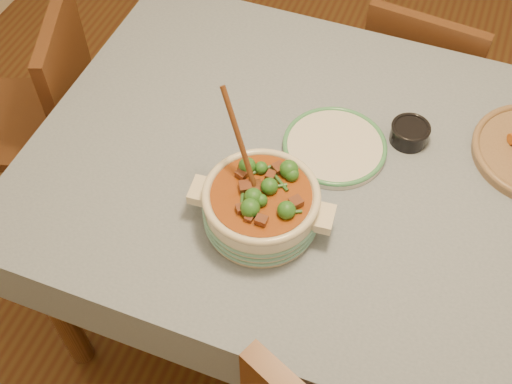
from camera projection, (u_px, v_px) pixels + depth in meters
The scene contains 7 objects.
floor at pixel (335, 314), 2.18m from camera, with size 4.50×4.50×0.00m, color #4A2615.
dining_table at pixel (361, 198), 1.65m from camera, with size 1.68×1.08×0.76m.
stew_casserole at pixel (261, 204), 1.44m from camera, with size 0.34×0.28×0.31m.
white_plate at pixel (335, 146), 1.62m from camera, with size 0.31×0.31×0.02m.
condiment_bowl at pixel (410, 132), 1.62m from camera, with size 0.10×0.10×0.05m.
chair_far at pixel (417, 85), 2.20m from camera, with size 0.41×0.41×0.80m.
chair_left at pixel (48, 111), 2.09m from camera, with size 0.51×0.51×0.84m.
Camera 1 is at (0.10, -1.01, 1.99)m, focal length 45.00 mm.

